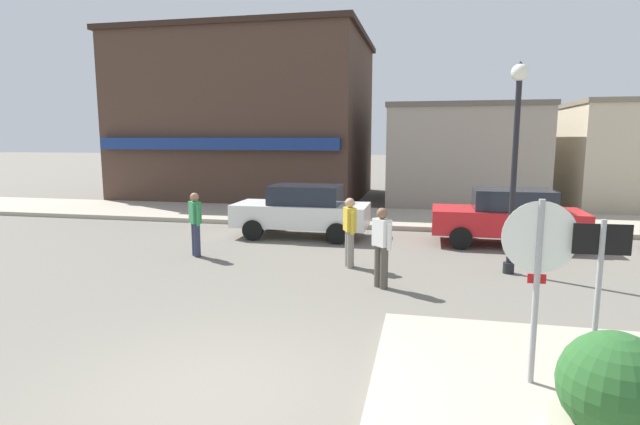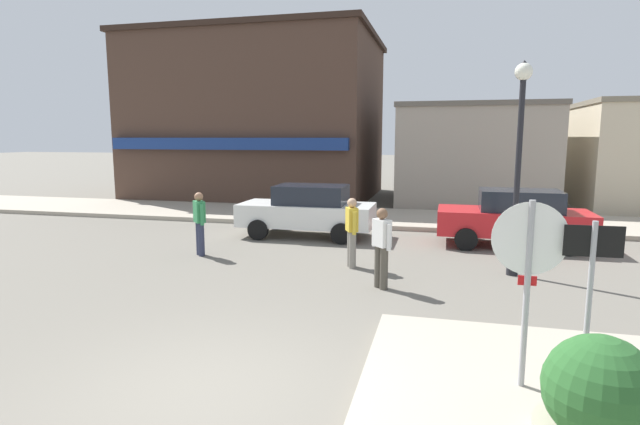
{
  "view_description": "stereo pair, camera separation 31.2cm",
  "coord_description": "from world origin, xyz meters",
  "px_view_note": "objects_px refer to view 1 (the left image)",
  "views": [
    {
      "loc": [
        2.27,
        -5.04,
        2.98
      ],
      "look_at": [
        0.24,
        4.5,
        1.5
      ],
      "focal_mm": 28.0,
      "sensor_mm": 36.0,
      "label": 1
    },
    {
      "loc": [
        2.57,
        -4.97,
        2.98
      ],
      "look_at": [
        0.24,
        4.5,
        1.5
      ],
      "focal_mm": 28.0,
      "sensor_mm": 36.0,
      "label": 2
    }
  ],
  "objects_px": {
    "parked_car_nearest": "(302,210)",
    "pedestrian_crossing_far": "(195,222)",
    "planter": "(613,402)",
    "lamp_post": "(516,138)",
    "pedestrian_kerb_side": "(382,245)",
    "stop_sign": "(538,268)",
    "parked_car_second": "(508,216)",
    "pedestrian_crossing_near": "(350,230)",
    "one_way_sign": "(598,288)"
  },
  "relations": [
    {
      "from": "planter",
      "to": "parked_car_nearest",
      "type": "relative_size",
      "value": 0.31
    },
    {
      "from": "one_way_sign",
      "to": "lamp_post",
      "type": "distance_m",
      "value": 5.75
    },
    {
      "from": "stop_sign",
      "to": "planter",
      "type": "distance_m",
      "value": 1.54
    },
    {
      "from": "parked_car_nearest",
      "to": "pedestrian_kerb_side",
      "type": "bearing_deg",
      "value": -59.33
    },
    {
      "from": "pedestrian_kerb_side",
      "to": "stop_sign",
      "type": "bearing_deg",
      "value": -61.44
    },
    {
      "from": "planter",
      "to": "pedestrian_crossing_far",
      "type": "bearing_deg",
      "value": 138.01
    },
    {
      "from": "pedestrian_crossing_far",
      "to": "stop_sign",
      "type": "bearing_deg",
      "value": -38.76
    },
    {
      "from": "planter",
      "to": "pedestrian_kerb_side",
      "type": "distance_m",
      "value": 5.57
    },
    {
      "from": "planter",
      "to": "lamp_post",
      "type": "xyz_separation_m",
      "value": [
        0.1,
        6.58,
        2.4
      ]
    },
    {
      "from": "parked_car_second",
      "to": "pedestrian_crossing_far",
      "type": "relative_size",
      "value": 2.49
    },
    {
      "from": "stop_sign",
      "to": "pedestrian_crossing_near",
      "type": "distance_m",
      "value": 6.07
    },
    {
      "from": "stop_sign",
      "to": "one_way_sign",
      "type": "height_order",
      "value": "stop_sign"
    },
    {
      "from": "parked_car_nearest",
      "to": "parked_car_second",
      "type": "height_order",
      "value": "same"
    },
    {
      "from": "one_way_sign",
      "to": "pedestrian_crossing_far",
      "type": "xyz_separation_m",
      "value": [
        -7.51,
        5.56,
        -0.46
      ]
    },
    {
      "from": "pedestrian_crossing_near",
      "to": "pedestrian_kerb_side",
      "type": "xyz_separation_m",
      "value": [
        0.86,
        -1.45,
        0.0
      ]
    },
    {
      "from": "lamp_post",
      "to": "parked_car_nearest",
      "type": "height_order",
      "value": "lamp_post"
    },
    {
      "from": "pedestrian_crossing_far",
      "to": "pedestrian_kerb_side",
      "type": "bearing_deg",
      "value": -19.5
    },
    {
      "from": "planter",
      "to": "pedestrian_crossing_near",
      "type": "relative_size",
      "value": 0.76
    },
    {
      "from": "stop_sign",
      "to": "parked_car_second",
      "type": "relative_size",
      "value": 0.57
    },
    {
      "from": "one_way_sign",
      "to": "pedestrian_kerb_side",
      "type": "relative_size",
      "value": 1.3
    },
    {
      "from": "planter",
      "to": "parked_car_nearest",
      "type": "distance_m",
      "value": 11.02
    },
    {
      "from": "planter",
      "to": "lamp_post",
      "type": "relative_size",
      "value": 0.27
    },
    {
      "from": "pedestrian_kerb_side",
      "to": "pedestrian_crossing_far",
      "type": "bearing_deg",
      "value": 160.5
    },
    {
      "from": "planter",
      "to": "pedestrian_kerb_side",
      "type": "bearing_deg",
      "value": 117.49
    },
    {
      "from": "stop_sign",
      "to": "parked_car_nearest",
      "type": "distance_m",
      "value": 9.84
    },
    {
      "from": "pedestrian_crossing_near",
      "to": "pedestrian_crossing_far",
      "type": "height_order",
      "value": "same"
    },
    {
      "from": "pedestrian_crossing_near",
      "to": "pedestrian_crossing_far",
      "type": "xyz_separation_m",
      "value": [
        -3.94,
        0.25,
        0.0
      ]
    },
    {
      "from": "parked_car_nearest",
      "to": "pedestrian_kerb_side",
      "type": "xyz_separation_m",
      "value": [
        2.79,
        -4.7,
        0.06
      ]
    },
    {
      "from": "parked_car_nearest",
      "to": "lamp_post",
      "type": "bearing_deg",
      "value": -29.21
    },
    {
      "from": "parked_car_nearest",
      "to": "pedestrian_kerb_side",
      "type": "relative_size",
      "value": 2.49
    },
    {
      "from": "parked_car_nearest",
      "to": "parked_car_second",
      "type": "xyz_separation_m",
      "value": [
        5.85,
        0.03,
        0.0
      ]
    },
    {
      "from": "stop_sign",
      "to": "pedestrian_kerb_side",
      "type": "height_order",
      "value": "stop_sign"
    },
    {
      "from": "pedestrian_crossing_far",
      "to": "pedestrian_kerb_side",
      "type": "xyz_separation_m",
      "value": [
        4.8,
        -1.7,
        0.0
      ]
    },
    {
      "from": "one_way_sign",
      "to": "pedestrian_kerb_side",
      "type": "height_order",
      "value": "one_way_sign"
    },
    {
      "from": "one_way_sign",
      "to": "parked_car_second",
      "type": "height_order",
      "value": "one_way_sign"
    },
    {
      "from": "parked_car_second",
      "to": "parked_car_nearest",
      "type": "bearing_deg",
      "value": -179.74
    },
    {
      "from": "stop_sign",
      "to": "pedestrian_crossing_near",
      "type": "xyz_separation_m",
      "value": [
        -2.94,
        5.27,
        -0.65
      ]
    },
    {
      "from": "parked_car_nearest",
      "to": "pedestrian_crossing_far",
      "type": "bearing_deg",
      "value": -123.89
    },
    {
      "from": "lamp_post",
      "to": "stop_sign",
      "type": "bearing_deg",
      "value": -96.05
    },
    {
      "from": "pedestrian_kerb_side",
      "to": "parked_car_second",
      "type": "bearing_deg",
      "value": 57.01
    },
    {
      "from": "parked_car_nearest",
      "to": "one_way_sign",
      "type": "bearing_deg",
      "value": -57.31
    },
    {
      "from": "parked_car_second",
      "to": "lamp_post",
      "type": "bearing_deg",
      "value": -97.5
    },
    {
      "from": "one_way_sign",
      "to": "parked_car_nearest",
      "type": "height_order",
      "value": "one_way_sign"
    },
    {
      "from": "stop_sign",
      "to": "pedestrian_crossing_far",
      "type": "relative_size",
      "value": 1.43
    },
    {
      "from": "planter",
      "to": "pedestrian_crossing_far",
      "type": "distance_m",
      "value": 9.92
    },
    {
      "from": "parked_car_second",
      "to": "one_way_sign",
      "type": "bearing_deg",
      "value": -92.38
    },
    {
      "from": "stop_sign",
      "to": "pedestrian_crossing_far",
      "type": "height_order",
      "value": "stop_sign"
    },
    {
      "from": "parked_car_second",
      "to": "pedestrian_crossing_near",
      "type": "xyz_separation_m",
      "value": [
        -3.92,
        -3.28,
        0.06
      ]
    },
    {
      "from": "stop_sign",
      "to": "parked_car_nearest",
      "type": "xyz_separation_m",
      "value": [
        -4.87,
        8.52,
        -0.71
      ]
    },
    {
      "from": "one_way_sign",
      "to": "pedestrian_crossing_near",
      "type": "distance_m",
      "value": 6.42
    }
  ]
}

